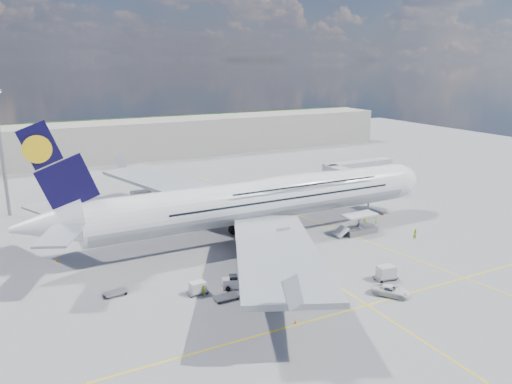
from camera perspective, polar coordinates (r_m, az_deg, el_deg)
name	(u,v)px	position (r m, az deg, el deg)	size (l,w,h in m)	color
ground	(288,254)	(83.14, 3.69, -7.10)	(300.00, 300.00, 0.00)	gray
taxi_line_main	(288,254)	(83.14, 3.69, -7.10)	(0.25, 220.00, 0.01)	yellow
taxi_line_cross	(367,305)	(68.41, 12.58, -12.51)	(120.00, 0.25, 0.01)	yellow
taxi_line_diag	(323,225)	(98.24, 7.69, -3.70)	(0.25, 100.00, 0.01)	yellow
airliner	(261,199)	(89.28, 0.59, -0.86)	(77.26, 79.15, 23.71)	white
jet_bridge	(354,171)	(114.09, 11.17, 2.32)	(18.80, 12.10, 8.50)	#B7B7BC
cargo_loader	(358,227)	(94.14, 11.60, -3.91)	(8.53, 3.20, 3.67)	silver
light_mast	(2,152)	(112.23, -27.07, 4.08)	(3.00, 0.70, 25.50)	gray
terminal	(138,140)	(167.65, -13.37, 5.85)	(180.00, 16.00, 12.00)	#B2AD9E
tree_line	(202,124)	(222.55, -6.21, 7.78)	(160.00, 6.00, 8.00)	#193814
dolly_row_a	(198,288)	(69.74, -6.70, -10.80)	(2.95, 1.74, 1.79)	gray
dolly_row_b	(251,257)	(79.24, -0.55, -7.49)	(3.00, 2.19, 1.70)	gray
dolly_row_c	(226,297)	(68.28, -3.44, -11.85)	(3.36, 1.83, 0.49)	gray
dolly_back	(116,293)	(71.86, -15.75, -11.03)	(3.16, 1.92, 0.44)	gray
dolly_nose_far	(386,273)	(75.75, 14.62, -8.89)	(3.60, 2.26, 2.14)	gray
dolly_nose_near	(314,271)	(74.69, 6.69, -9.01)	(3.11, 2.26, 1.77)	gray
baggage_tug	(233,282)	(71.14, -2.62, -10.28)	(3.31, 2.33, 1.88)	silver
catering_truck_inner	(190,204)	(104.99, -7.59, -1.42)	(6.59, 2.62, 3.93)	gray
catering_truck_outer	(144,199)	(112.03, -12.69, -0.75)	(6.08, 2.98, 3.49)	gray
service_van	(391,291)	(71.42, 15.17, -10.82)	(2.36, 5.13, 1.42)	white
crew_nose	(376,221)	(99.80, 13.55, -3.24)	(0.56, 0.37, 1.54)	#A9E518
crew_loader	(415,234)	(93.76, 17.77, -4.59)	(0.94, 0.73, 1.94)	#A5F519
crew_wing	(204,290)	(69.30, -5.97, -11.11)	(0.92, 0.38, 1.58)	#CAE217
crew_van	(365,217)	(101.00, 12.38, -2.81)	(0.98, 0.64, 2.00)	#C9E117
crew_tug	(305,262)	(77.86, 5.68, -7.91)	(1.30, 0.75, 2.01)	#B2FF1A
cone_nose	(383,214)	(106.37, 14.31, -2.43)	(0.48, 0.48, 0.61)	orange
cone_wing_left_inner	(209,218)	(100.70, -5.39, -2.99)	(0.49, 0.49, 0.63)	orange
cone_wing_left_outer	(149,210)	(108.08, -12.10, -2.02)	(0.48, 0.48, 0.61)	orange
cone_wing_right_inner	(267,287)	(71.08, 1.24, -10.80)	(0.44, 0.44, 0.56)	orange
cone_wing_right_outer	(295,322)	(62.79, 4.53, -14.56)	(0.39, 0.39, 0.50)	orange
cone_tail	(57,260)	(86.01, -21.77, -7.21)	(0.48, 0.48, 0.60)	orange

